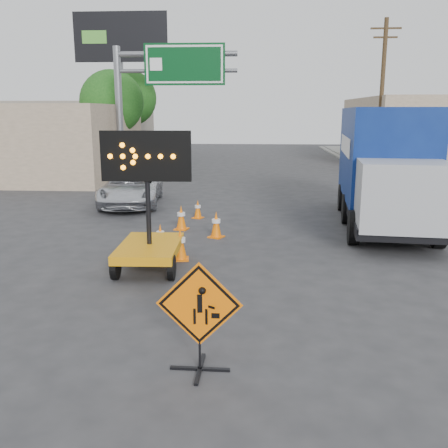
# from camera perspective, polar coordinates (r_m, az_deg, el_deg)

# --- Properties ---
(ground) EXTENTS (100.00, 100.00, 0.00)m
(ground) POSITION_cam_1_polar(r_m,az_deg,el_deg) (8.42, 0.20, -12.85)
(ground) COLOR #2D2D30
(ground) RESTS_ON ground
(curb_right) EXTENTS (0.40, 60.00, 0.12)m
(curb_right) POSITION_cam_1_polar(r_m,az_deg,el_deg) (23.84, 20.04, 3.34)
(curb_right) COLOR gray
(curb_right) RESTS_ON ground
(storefront_left_far) EXTENTS (12.00, 10.00, 4.40)m
(storefront_left_far) POSITION_cam_1_polar(r_m,az_deg,el_deg) (44.38, -17.06, 10.34)
(storefront_left_far) COLOR gray
(storefront_left_far) RESTS_ON ground
(building_right_far) EXTENTS (10.00, 14.00, 4.60)m
(building_right_far) POSITION_cam_1_polar(r_m,az_deg,el_deg) (39.65, 22.40, 9.87)
(building_right_far) COLOR tan
(building_right_far) RESTS_ON ground
(highway_gantry) EXTENTS (6.18, 0.38, 6.90)m
(highway_gantry) POSITION_cam_1_polar(r_m,az_deg,el_deg) (26.04, -7.50, 15.80)
(highway_gantry) COLOR slate
(highway_gantry) RESTS_ON ground
(billboard) EXTENTS (6.10, 0.54, 9.85)m
(billboard) POSITION_cam_1_polar(r_m,az_deg,el_deg) (34.79, -11.69, 18.63)
(billboard) COLOR slate
(billboard) RESTS_ON ground
(utility_pole_far) EXTENTS (1.80, 0.26, 9.00)m
(utility_pole_far) POSITION_cam_1_polar(r_m,az_deg,el_deg) (32.49, 17.58, 14.02)
(utility_pole_far) COLOR #4C3720
(utility_pole_far) RESTS_ON ground
(tree_left_near) EXTENTS (3.71, 3.71, 6.03)m
(tree_left_near) POSITION_cam_1_polar(r_m,az_deg,el_deg) (30.77, -12.69, 13.43)
(tree_left_near) COLOR #4C3720
(tree_left_near) RESTS_ON ground
(tree_left_far) EXTENTS (4.10, 4.10, 6.66)m
(tree_left_far) POSITION_cam_1_polar(r_m,az_deg,el_deg) (38.76, -10.83, 13.95)
(tree_left_far) COLOR #4C3720
(tree_left_far) RESTS_ON ground
(construction_sign) EXTENTS (1.23, 0.87, 1.62)m
(construction_sign) POSITION_cam_1_polar(r_m,az_deg,el_deg) (7.11, -2.84, -10.28)
(construction_sign) COLOR black
(construction_sign) RESTS_ON ground
(arrow_board) EXTENTS (2.04, 2.30, 3.23)m
(arrow_board) POSITION_cam_1_polar(r_m,az_deg,el_deg) (11.80, -8.53, -1.76)
(arrow_board) COLOR orange
(arrow_board) RESTS_ON ground
(pickup_truck) EXTENTS (2.73, 4.98, 1.32)m
(pickup_truck) POSITION_cam_1_polar(r_m,az_deg,el_deg) (20.16, -10.55, 4.04)
(pickup_truck) COLOR silver
(pickup_truck) RESTS_ON ground
(box_truck) EXTENTS (3.16, 8.12, 3.76)m
(box_truck) POSITION_cam_1_polar(r_m,az_deg,el_deg) (16.90, 17.83, 5.56)
(box_truck) COLOR black
(box_truck) RESTS_ON ground
(cone_a) EXTENTS (0.46, 0.46, 0.81)m
(cone_a) POSITION_cam_1_polar(r_m,az_deg,el_deg) (12.51, -5.02, -2.29)
(cone_a) COLOR #FF6E05
(cone_a) RESTS_ON ground
(cone_b) EXTENTS (0.45, 0.45, 0.68)m
(cone_b) POSITION_cam_1_polar(r_m,az_deg,el_deg) (13.61, -7.28, -1.39)
(cone_b) COLOR #FF6E05
(cone_b) RESTS_ON ground
(cone_c) EXTENTS (0.52, 0.52, 0.78)m
(cone_c) POSITION_cam_1_polar(r_m,az_deg,el_deg) (14.67, -0.90, -0.05)
(cone_c) COLOR #FF6E05
(cone_c) RESTS_ON ground
(cone_d) EXTENTS (0.48, 0.48, 0.78)m
(cone_d) POSITION_cam_1_polar(r_m,az_deg,el_deg) (15.71, -4.91, 0.76)
(cone_d) COLOR #FF6E05
(cone_d) RESTS_ON ground
(cone_e) EXTENTS (0.43, 0.43, 0.65)m
(cone_e) POSITION_cam_1_polar(r_m,az_deg,el_deg) (17.37, -3.01, 1.73)
(cone_e) COLOR #FF6E05
(cone_e) RESTS_ON ground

